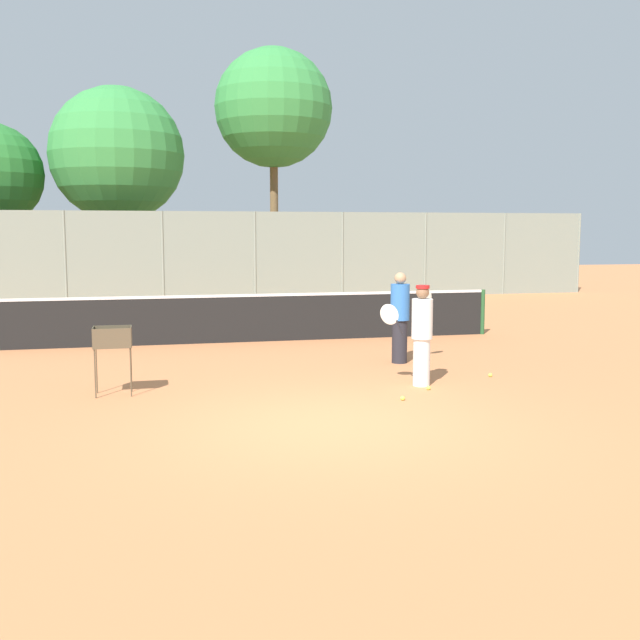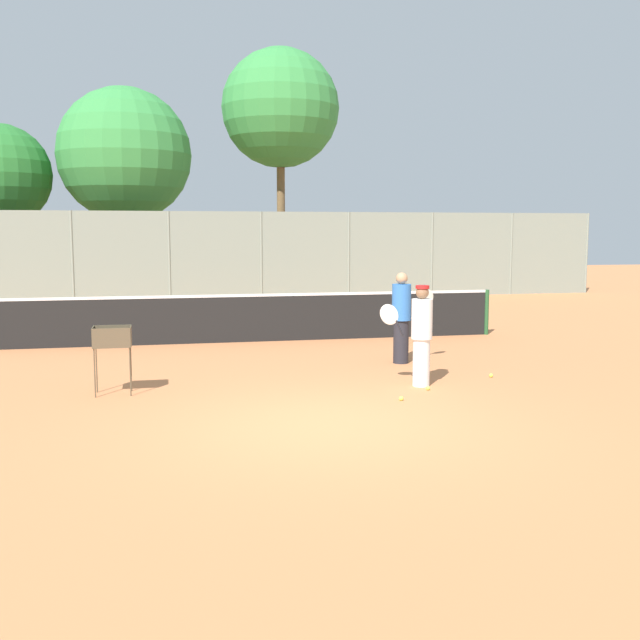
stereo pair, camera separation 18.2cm
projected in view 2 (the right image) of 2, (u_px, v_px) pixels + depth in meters
name	position (u px, v px, depth m)	size (l,w,h in m)	color
ground_plane	(328.00, 426.00, 9.47)	(80.00, 80.00, 0.00)	#D37F4C
tennis_net	(254.00, 317.00, 16.61)	(11.25, 0.10, 1.07)	#26592D
back_fence	(216.00, 256.00, 26.66)	(29.46, 0.08, 3.15)	gray
tree_1	(124.00, 155.00, 28.74)	(5.11, 5.11, 7.93)	brown
tree_3	(280.00, 109.00, 29.98)	(4.72, 4.72, 9.72)	brown
player_white_outfit	(402.00, 317.00, 13.89)	(0.90, 0.35, 1.70)	#26262D
player_red_cap	(421.00, 334.00, 11.83)	(0.84, 0.44, 1.61)	white
ball_cart	(112.00, 342.00, 11.22)	(0.56, 0.41, 1.03)	brown
tennis_ball_0	(491.00, 375.00, 12.61)	(0.07, 0.07, 0.07)	#D1E54C
tennis_ball_1	(401.00, 398.00, 10.87)	(0.07, 0.07, 0.07)	#D1E54C
tennis_ball_2	(418.00, 344.00, 16.17)	(0.07, 0.07, 0.07)	#D1E54C
tennis_ball_3	(428.00, 388.00, 11.59)	(0.07, 0.07, 0.07)	#D1E54C
parked_car	(394.00, 276.00, 30.28)	(4.20, 1.70, 1.60)	#3F4C8C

